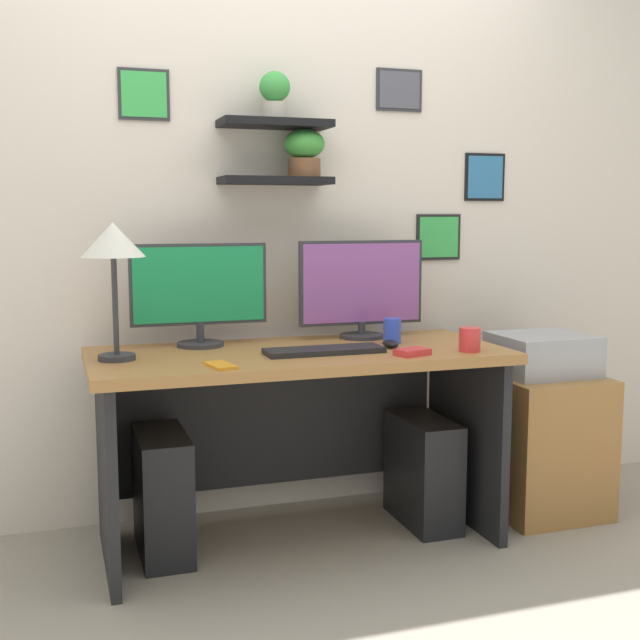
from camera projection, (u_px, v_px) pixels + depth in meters
The scene contains 16 objects.
ground_plane at pixel (300, 541), 3.15m from camera, with size 8.00×8.00×0.00m, color gray.
back_wall_assembly at pixel (269, 190), 3.38m from camera, with size 4.40×0.24×2.70m.
desk at pixel (295, 403), 3.13m from camera, with size 1.55×0.68×0.75m.
monitor_left at pixel (199, 291), 3.12m from camera, with size 0.53×0.18×0.40m.
monitor_right at pixel (361, 288), 3.33m from camera, with size 0.53×0.18×0.40m.
keyboard at pixel (324, 351), 2.98m from camera, with size 0.44×0.14×0.02m, color black.
computer_mouse at pixel (390, 344), 3.11m from camera, with size 0.06×0.09×0.03m, color black.
desk_lamp at pixel (113, 248), 2.80m from camera, with size 0.22×0.22×0.48m.
cell_phone at pixel (220, 365), 2.72m from camera, with size 0.07×0.14×0.01m, color orange.
coffee_mug at pixel (470, 339), 3.02m from camera, with size 0.08×0.08×0.09m, color red.
pen_cup at pixel (392, 331), 3.21m from camera, with size 0.07×0.07×0.10m, color blue.
scissors_tray at pixel (412, 352), 2.94m from camera, with size 0.12×0.08×0.02m, color red.
drawer_cabinet at pixel (539, 442), 3.46m from camera, with size 0.44×0.50×0.59m, color #9E6B38.
printer at pixel (542, 354), 3.41m from camera, with size 0.38×0.34×0.17m, color #9E9EA3.
computer_tower_left at pixel (163, 494), 3.01m from camera, with size 0.18×0.40×0.46m, color black.
computer_tower_right at pixel (423, 471), 3.31m from camera, with size 0.18×0.40×0.44m, color black.
Camera 1 is at (-0.87, -2.88, 1.26)m, focal length 45.62 mm.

